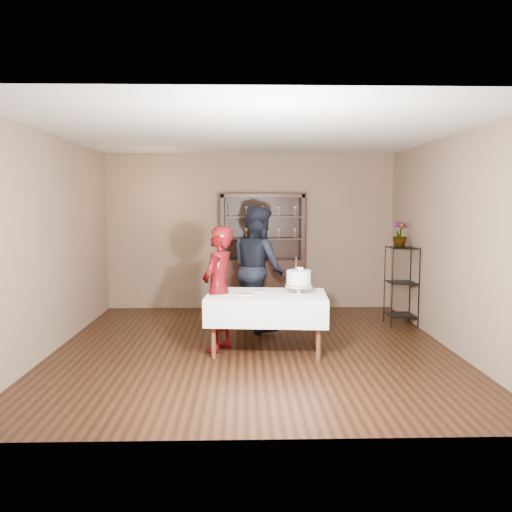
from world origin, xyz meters
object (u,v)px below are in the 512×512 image
object	(u,v)px
plant_etagere	(401,282)
man	(258,268)
cake_table	(267,307)
cake	(299,279)
china_hutch	(262,272)
potted_plant	(400,234)
woman	(219,289)

from	to	relation	value
plant_etagere	man	distance (m)	2.21
cake_table	cake	bearing A→B (deg)	-5.46
man	china_hutch	bearing A→B (deg)	-32.02
potted_plant	plant_etagere	bearing A→B (deg)	-33.85
woman	cake_table	bearing A→B (deg)	108.12
cake_table	china_hutch	bearing A→B (deg)	89.16
china_hutch	man	world-z (taller)	china_hutch
potted_plant	cake	bearing A→B (deg)	-140.16
woman	man	world-z (taller)	man
china_hutch	man	xyz separation A→B (m)	(-0.11, -1.27, 0.24)
potted_plant	china_hutch	bearing A→B (deg)	153.32
cake_table	man	bearing A→B (deg)	93.74
man	potted_plant	size ratio (longest dim) A/B	4.71
cake	china_hutch	bearing A→B (deg)	98.39
cake_table	man	world-z (taller)	man
cake_table	man	xyz separation A→B (m)	(-0.07, 1.12, 0.35)
potted_plant	man	bearing A→B (deg)	-173.46
woman	cake	xyz separation A→B (m)	(0.99, -0.10, 0.13)
plant_etagere	cake_table	world-z (taller)	plant_etagere
man	woman	bearing A→B (deg)	126.24
woman	cake	size ratio (longest dim) A/B	3.39
china_hutch	cake	distance (m)	2.47
plant_etagere	cake_table	size ratio (longest dim) A/B	0.78
man	potted_plant	world-z (taller)	man
china_hutch	cake_table	bearing A→B (deg)	-90.84
cake_table	woman	distance (m)	0.65
plant_etagere	man	xyz separation A→B (m)	(-2.19, -0.22, 0.26)
cake_table	man	distance (m)	1.18
cake	plant_etagere	bearing A→B (deg)	38.65
plant_etagere	potted_plant	distance (m)	0.73
woman	man	xyz separation A→B (m)	(0.53, 1.05, 0.12)
china_hutch	woman	size ratio (longest dim) A/B	1.27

